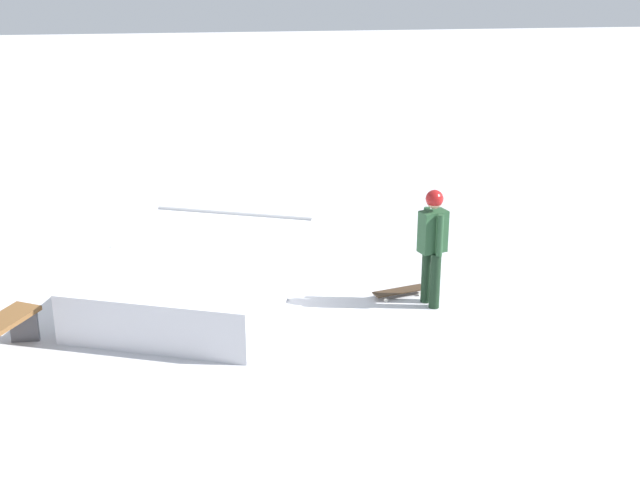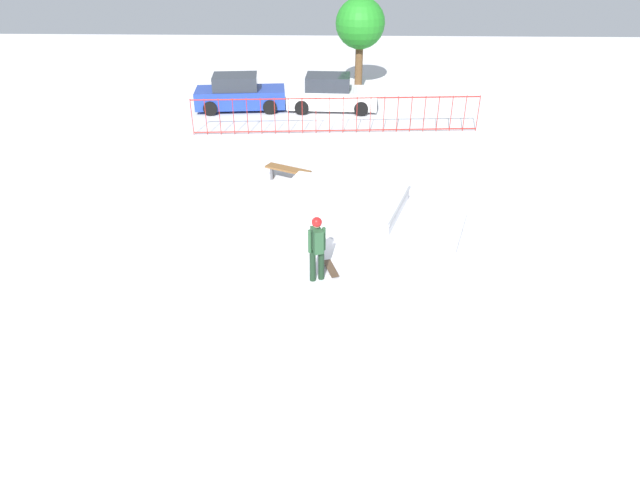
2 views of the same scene
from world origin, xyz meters
TOP-DOWN VIEW (x-y plane):
  - ground_plane at (0.00, 0.00)m, footprint 60.00×60.00m
  - skate_ramp at (0.57, -0.28)m, footprint 5.94×4.17m
  - skater at (-0.43, -3.47)m, footprint 0.42×0.43m
  - skateboard at (-0.09, -3.08)m, footprint 0.43×0.82m

SIDE VIEW (x-z plane):
  - ground_plane at x=0.00m, z-range 0.00..0.00m
  - skateboard at x=-0.09m, z-range 0.03..0.12m
  - skate_ramp at x=0.57m, z-range -0.05..0.69m
  - skater at x=-0.43m, z-range 0.14..1.87m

